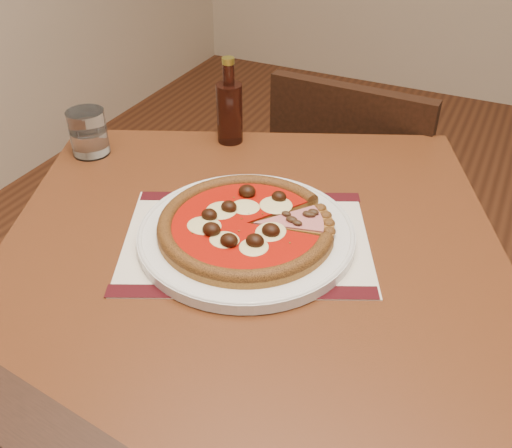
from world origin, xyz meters
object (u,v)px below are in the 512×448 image
(pizza, at_px, (246,225))
(water_glass, at_px, (88,133))
(plate, at_px, (246,235))
(table, at_px, (251,293))
(bottle, at_px, (230,110))
(chair_far, at_px, (352,199))

(pizza, bearing_deg, water_glass, 163.09)
(plate, distance_m, water_glass, 0.43)
(pizza, distance_m, water_glass, 0.43)
(table, xyz_separation_m, water_glass, (-0.43, 0.14, 0.15))
(plate, relative_size, bottle, 1.95)
(table, height_order, bottle, bottle)
(chair_far, distance_m, bottle, 0.51)
(pizza, relative_size, bottle, 1.58)
(chair_far, xyz_separation_m, water_glass, (-0.42, -0.49, 0.33))
(bottle, bearing_deg, plate, -57.85)
(pizza, distance_m, bottle, 0.35)
(chair_far, xyz_separation_m, plate, (-0.01, -0.62, 0.29))
(chair_far, distance_m, pizza, 0.69)
(table, distance_m, plate, 0.11)
(water_glass, xyz_separation_m, bottle, (0.23, 0.17, 0.02))
(bottle, bearing_deg, table, -57.08)
(table, distance_m, bottle, 0.40)
(table, height_order, pizza, pizza)
(table, distance_m, water_glass, 0.47)
(table, relative_size, plate, 3.04)
(chair_far, bearing_deg, pizza, 91.66)
(table, bearing_deg, water_glass, 162.28)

